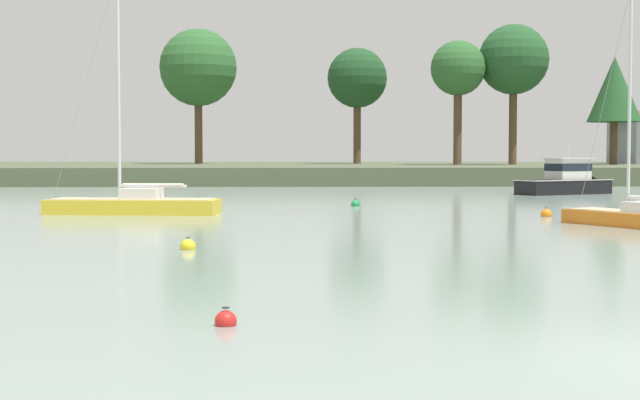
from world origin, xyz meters
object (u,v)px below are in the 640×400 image
Objects in this scene: mooring_buoy_yellow at (188,247)px; mooring_buoy_red at (226,321)px; sailboat_yellow at (134,209)px; cruiser_black at (571,185)px; mooring_buoy_green at (355,204)px; sailboat_orange at (638,222)px; mooring_buoy_orange at (546,214)px.

mooring_buoy_red is at bearing -80.58° from mooring_buoy_yellow.
cruiser_black is at bearing 37.45° from sailboat_yellow.
cruiser_black is at bearing 41.88° from mooring_buoy_green.
mooring_buoy_red is 0.83× the size of mooring_buoy_yellow.
sailboat_orange reaches higher than mooring_buoy_red.
mooring_buoy_orange is at bearing 107.23° from sailboat_orange.
cruiser_black is 15.50× the size of mooring_buoy_green.
cruiser_black is (5.67, 26.79, 0.37)m from sailboat_orange.
mooring_buoy_yellow is (-20.85, -34.06, -0.48)m from cruiser_black.
sailboat_orange is 22.85× the size of mooring_buoy_red.
sailboat_yellow is 31.39m from cruiser_black.
sailboat_orange is 22.79m from mooring_buoy_red.
mooring_buoy_red is 0.81× the size of mooring_buoy_green.
sailboat_yellow is 17.61m from mooring_buoy_orange.
mooring_buoy_orange is 1.06× the size of mooring_buoy_green.
mooring_buoy_orange is at bearing 43.93° from mooring_buoy_yellow.
mooring_buoy_orange is 10.78m from mooring_buoy_green.
sailboat_yellow is at bearing 102.76° from mooring_buoy_red.
sailboat_orange is 16.83m from mooring_buoy_yellow.
cruiser_black reaches higher than mooring_buoy_orange.
mooring_buoy_orange is at bearing -46.15° from mooring_buoy_green.
sailboat_orange is 16.30m from mooring_buoy_green.
mooring_buoy_orange reaches higher than mooring_buoy_green.
mooring_buoy_red is at bearing -112.75° from cruiser_black.
cruiser_black is at bearing 58.53° from mooring_buoy_yellow.
mooring_buoy_orange is at bearing -6.65° from sailboat_yellow.
sailboat_yellow is 1.22× the size of sailboat_orange.
mooring_buoy_red is 11.38m from mooring_buoy_yellow.
sailboat_orange is at bearing -72.77° from mooring_buoy_orange.
mooring_buoy_yellow reaches higher than mooring_buoy_red.
mooring_buoy_yellow is (-15.18, -7.27, -0.12)m from sailboat_orange.
sailboat_orange is 18.94× the size of mooring_buoy_yellow.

